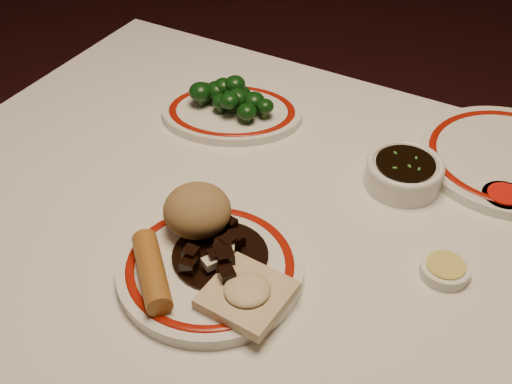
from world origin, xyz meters
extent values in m
cube|color=white|center=(0.00, 0.00, 0.73)|extent=(1.20, 0.90, 0.04)
cylinder|color=black|center=(-0.54, 0.39, 0.35)|extent=(0.06, 0.06, 0.71)
cylinder|color=silver|center=(-0.06, -0.10, 0.76)|extent=(0.31, 0.31, 0.02)
torus|color=maroon|center=(-0.06, -0.10, 0.77)|extent=(0.27, 0.27, 0.00)
ellipsoid|color=olive|center=(-0.11, -0.05, 0.80)|extent=(0.09, 0.09, 0.07)
cylinder|color=#A76929|center=(-0.11, -0.15, 0.78)|extent=(0.11, 0.11, 0.03)
cube|color=#CCB590|center=(0.01, -0.12, 0.78)|extent=(0.10, 0.10, 0.02)
ellipsoid|color=#CCB590|center=(0.01, -0.12, 0.79)|extent=(0.06, 0.06, 0.02)
cylinder|color=black|center=(-0.05, -0.08, 0.77)|extent=(0.13, 0.13, 0.00)
cube|color=black|center=(-0.05, -0.05, 0.78)|extent=(0.03, 0.03, 0.02)
cube|color=black|center=(-0.05, -0.10, 0.79)|extent=(0.02, 0.02, 0.02)
cube|color=black|center=(-0.02, -0.12, 0.79)|extent=(0.03, 0.03, 0.02)
cube|color=black|center=(-0.07, -0.03, 0.78)|extent=(0.02, 0.02, 0.01)
cube|color=black|center=(-0.04, -0.09, 0.79)|extent=(0.03, 0.03, 0.02)
cube|color=black|center=(-0.07, -0.12, 0.78)|extent=(0.02, 0.02, 0.02)
cube|color=black|center=(-0.03, -0.11, 0.78)|extent=(0.02, 0.02, 0.02)
cube|color=black|center=(-0.05, -0.07, 0.79)|extent=(0.02, 0.02, 0.02)
cube|color=black|center=(-0.06, -0.07, 0.78)|extent=(0.02, 0.02, 0.02)
cube|color=black|center=(-0.10, -0.06, 0.78)|extent=(0.03, 0.03, 0.02)
cube|color=black|center=(-0.06, -0.07, 0.78)|extent=(0.02, 0.02, 0.01)
cube|color=black|center=(-0.08, -0.11, 0.79)|extent=(0.02, 0.02, 0.02)
cube|color=black|center=(-0.05, -0.06, 0.78)|extent=(0.03, 0.03, 0.02)
cube|color=black|center=(-0.05, -0.08, 0.78)|extent=(0.02, 0.02, 0.02)
cube|color=beige|center=(-0.05, -0.09, 0.79)|extent=(0.02, 0.02, 0.01)
cube|color=beige|center=(-0.05, -0.11, 0.78)|extent=(0.02, 0.02, 0.01)
cube|color=beige|center=(-0.05, -0.07, 0.78)|extent=(0.02, 0.02, 0.01)
torus|color=maroon|center=(-0.22, 0.23, 0.77)|extent=(0.28, 0.28, 0.00)
cylinder|color=#23471C|center=(-0.25, 0.23, 0.77)|extent=(0.01, 0.01, 0.01)
ellipsoid|color=#0D350F|center=(-0.25, 0.23, 0.79)|extent=(0.04, 0.04, 0.03)
cylinder|color=#23471C|center=(-0.22, 0.26, 0.77)|extent=(0.01, 0.01, 0.01)
ellipsoid|color=#0D350F|center=(-0.22, 0.26, 0.78)|extent=(0.03, 0.03, 0.02)
cylinder|color=#23471C|center=(-0.16, 0.23, 0.77)|extent=(0.01, 0.01, 0.01)
ellipsoid|color=#0D350F|center=(-0.16, 0.23, 0.79)|extent=(0.03, 0.03, 0.02)
cylinder|color=#23471C|center=(-0.22, 0.22, 0.77)|extent=(0.01, 0.01, 0.01)
ellipsoid|color=#0D350F|center=(-0.22, 0.22, 0.79)|extent=(0.03, 0.03, 0.03)
cylinder|color=#23471C|center=(-0.28, 0.23, 0.77)|extent=(0.01, 0.01, 0.01)
ellipsoid|color=#0D350F|center=(-0.28, 0.23, 0.79)|extent=(0.03, 0.03, 0.02)
cylinder|color=#23471C|center=(-0.27, 0.22, 0.77)|extent=(0.01, 0.01, 0.01)
ellipsoid|color=#0D350F|center=(-0.27, 0.22, 0.79)|extent=(0.03, 0.03, 0.02)
cylinder|color=#23471C|center=(-0.18, 0.21, 0.77)|extent=(0.01, 0.01, 0.01)
ellipsoid|color=#0D350F|center=(-0.18, 0.21, 0.79)|extent=(0.03, 0.03, 0.03)
cylinder|color=#23471C|center=(-0.22, 0.23, 0.77)|extent=(0.01, 0.01, 0.02)
ellipsoid|color=#0D350F|center=(-0.22, 0.23, 0.79)|extent=(0.03, 0.03, 0.02)
cylinder|color=#23471C|center=(-0.27, 0.23, 0.77)|extent=(0.01, 0.01, 0.01)
ellipsoid|color=#0D350F|center=(-0.27, 0.23, 0.78)|extent=(0.03, 0.03, 0.02)
cylinder|color=#23471C|center=(-0.21, 0.23, 0.77)|extent=(0.01, 0.01, 0.01)
ellipsoid|color=#0D350F|center=(-0.21, 0.23, 0.79)|extent=(0.03, 0.03, 0.02)
cylinder|color=#23471C|center=(-0.22, 0.24, 0.77)|extent=(0.01, 0.01, 0.01)
ellipsoid|color=#0D350F|center=(-0.22, 0.24, 0.78)|extent=(0.03, 0.03, 0.02)
cylinder|color=#23471C|center=(-0.18, 0.24, 0.77)|extent=(0.01, 0.01, 0.01)
ellipsoid|color=#0D350F|center=(-0.18, 0.24, 0.79)|extent=(0.04, 0.04, 0.03)
cylinder|color=#23471C|center=(-0.21, 0.23, 0.77)|extent=(0.01, 0.01, 0.02)
ellipsoid|color=#0D350F|center=(-0.21, 0.23, 0.79)|extent=(0.04, 0.04, 0.03)
cylinder|color=#23471C|center=(-0.27, 0.21, 0.77)|extent=(0.01, 0.01, 0.02)
ellipsoid|color=#0D350F|center=(-0.27, 0.21, 0.79)|extent=(0.04, 0.04, 0.03)
cylinder|color=#23471C|center=(-0.23, 0.21, 0.77)|extent=(0.01, 0.01, 0.01)
ellipsoid|color=#0D350F|center=(-0.23, 0.21, 0.79)|extent=(0.03, 0.03, 0.02)
cylinder|color=#23471C|center=(-0.22, 0.23, 0.77)|extent=(0.01, 0.01, 0.02)
ellipsoid|color=#0D350F|center=(-0.22, 0.23, 0.79)|extent=(0.03, 0.03, 0.02)
ellipsoid|color=#0D350F|center=(-0.21, 0.21, 0.80)|extent=(0.03, 0.03, 0.03)
ellipsoid|color=#0D350F|center=(-0.21, 0.22, 0.79)|extent=(0.03, 0.03, 0.02)
ellipsoid|color=#0D350F|center=(-0.23, 0.25, 0.79)|extent=(0.03, 0.03, 0.02)
ellipsoid|color=#0D350F|center=(-0.23, 0.25, 0.80)|extent=(0.04, 0.04, 0.03)
ellipsoid|color=#0D350F|center=(-0.23, 0.24, 0.80)|extent=(0.03, 0.03, 0.02)
ellipsoid|color=#0D350F|center=(-0.25, 0.24, 0.80)|extent=(0.03, 0.03, 0.03)
cylinder|color=silver|center=(0.10, 0.20, 0.77)|extent=(0.11, 0.11, 0.04)
cylinder|color=black|center=(0.10, 0.20, 0.79)|extent=(0.09, 0.09, 0.00)
cylinder|color=silver|center=(0.24, 0.23, 0.76)|extent=(0.06, 0.06, 0.02)
cylinder|color=red|center=(0.24, 0.23, 0.77)|extent=(0.05, 0.05, 0.00)
cylinder|color=silver|center=(0.20, 0.05, 0.76)|extent=(0.06, 0.06, 0.02)
cylinder|color=#CDC154|center=(0.20, 0.05, 0.77)|extent=(0.05, 0.05, 0.00)
cylinder|color=silver|center=(0.22, 0.33, 0.76)|extent=(0.29, 0.29, 0.02)
torus|color=maroon|center=(0.22, 0.33, 0.77)|extent=(0.25, 0.25, 0.00)
camera|label=1|loc=(0.27, -0.56, 1.37)|focal=45.00mm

